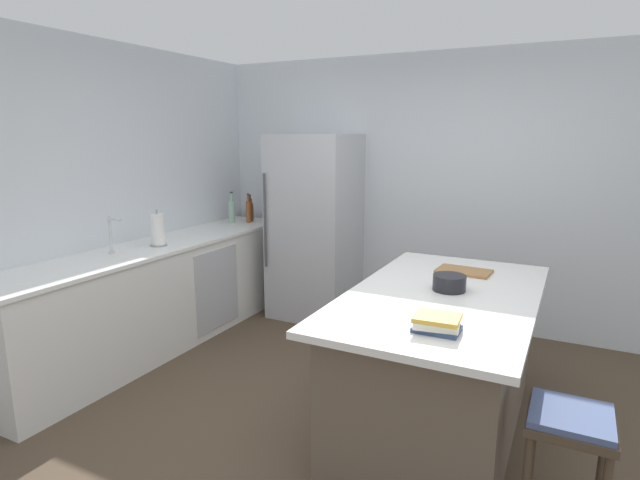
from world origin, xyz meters
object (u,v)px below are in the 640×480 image
(bar_stool, at_px, (569,437))
(vinegar_bottle, at_px, (248,211))
(cutting_board, at_px, (464,271))
(sink_faucet, at_px, (112,234))
(syrup_bottle, at_px, (250,211))
(paper_towel_roll, at_px, (158,230))
(hot_sauce_bottle, at_px, (251,211))
(refrigerator, at_px, (315,227))
(cookbook_stack, at_px, (437,323))
(kitchen_island, at_px, (440,361))
(gin_bottle, at_px, (232,211))
(mixing_bowl, at_px, (449,283))

(bar_stool, height_order, vinegar_bottle, vinegar_bottle)
(bar_stool, height_order, cutting_board, cutting_board)
(sink_faucet, height_order, cutting_board, sink_faucet)
(syrup_bottle, relative_size, cutting_board, 0.78)
(cutting_board, bearing_deg, paper_towel_roll, -171.85)
(bar_stool, xyz_separation_m, hot_sauce_bottle, (-3.29, 2.34, 0.47))
(refrigerator, height_order, cookbook_stack, refrigerator)
(kitchen_island, height_order, gin_bottle, gin_bottle)
(kitchen_island, bearing_deg, paper_towel_roll, 175.82)
(refrigerator, relative_size, cookbook_stack, 7.81)
(paper_towel_roll, bearing_deg, refrigerator, 59.49)
(vinegar_bottle, xyz_separation_m, gin_bottle, (-0.14, -0.10, 0.01))
(sink_faucet, xyz_separation_m, paper_towel_roll, (0.10, 0.39, -0.02))
(gin_bottle, bearing_deg, sink_faucet, -88.87)
(sink_faucet, bearing_deg, vinegar_bottle, 86.28)
(refrigerator, distance_m, cookbook_stack, 2.80)
(hot_sauce_bottle, xyz_separation_m, syrup_bottle, (0.05, -0.09, 0.02))
(kitchen_island, relative_size, sink_faucet, 6.38)
(paper_towel_roll, bearing_deg, syrup_bottle, 91.11)
(cutting_board, bearing_deg, hot_sauce_bottle, 156.06)
(refrigerator, distance_m, paper_towel_roll, 1.57)
(sink_faucet, relative_size, cutting_board, 0.81)
(bar_stool, bearing_deg, syrup_bottle, 145.26)
(bar_stool, xyz_separation_m, vinegar_bottle, (-3.20, 2.16, 0.51))
(bar_stool, bearing_deg, vinegar_bottle, 145.99)
(kitchen_island, bearing_deg, bar_stool, -41.84)
(bar_stool, relative_size, hot_sauce_bottle, 2.80)
(refrigerator, relative_size, hot_sauce_bottle, 7.96)
(cookbook_stack, xyz_separation_m, mixing_bowl, (-0.10, 0.69, 0.01))
(syrup_bottle, bearing_deg, kitchen_island, -32.38)
(paper_towel_roll, bearing_deg, hot_sauce_bottle, 93.01)
(sink_faucet, height_order, hot_sauce_bottle, sink_faucet)
(gin_bottle, bearing_deg, cookbook_stack, -36.47)
(syrup_bottle, bearing_deg, paper_towel_roll, -88.89)
(vinegar_bottle, height_order, cookbook_stack, vinegar_bottle)
(kitchen_island, xyz_separation_m, cookbook_stack, (0.12, -0.62, 0.49))
(sink_faucet, bearing_deg, refrigerator, 62.68)
(syrup_bottle, distance_m, cutting_board, 2.73)
(refrigerator, bearing_deg, gin_bottle, -171.89)
(mixing_bowl, bearing_deg, cutting_board, 90.52)
(sink_faucet, height_order, cookbook_stack, sink_faucet)
(sink_faucet, xyz_separation_m, gin_bottle, (-0.03, 1.61, -0.02))
(sink_faucet, xyz_separation_m, hot_sauce_bottle, (0.02, 1.88, -0.07))
(syrup_bottle, bearing_deg, cutting_board, -22.64)
(hot_sauce_bottle, relative_size, cookbook_stack, 0.98)
(paper_towel_roll, relative_size, syrup_bottle, 1.07)
(bar_stool, xyz_separation_m, paper_towel_roll, (-3.21, 0.84, 0.51))
(kitchen_island, height_order, hot_sauce_bottle, hot_sauce_bottle)
(cookbook_stack, height_order, mixing_bowl, mixing_bowl)
(bar_stool, bearing_deg, hot_sauce_bottle, 144.62)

